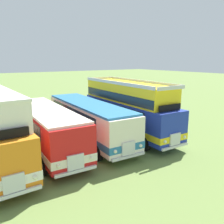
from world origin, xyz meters
TOP-DOWN VIEW (x-y plane):
  - bus_seventh_in_row at (6.83, -0.06)m, footprint 3.01×10.18m
  - bus_eighth_in_row at (10.25, 0.28)m, footprint 3.09×10.90m
  - bus_ninth_in_row at (13.67, -0.25)m, footprint 2.86×10.47m

SIDE VIEW (x-z plane):
  - bus_seventh_in_row at x=6.83m, z-range 0.26..3.25m
  - bus_eighth_in_row at x=10.25m, z-range 0.26..3.25m
  - bus_ninth_in_row at x=13.67m, z-range 0.10..4.62m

